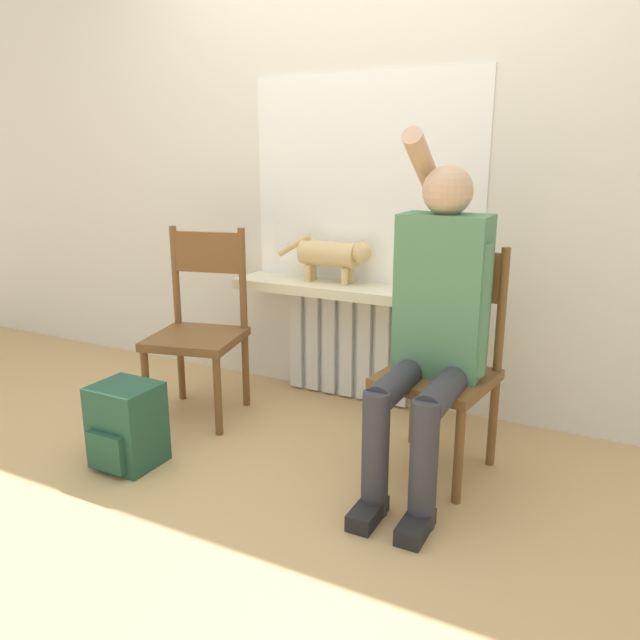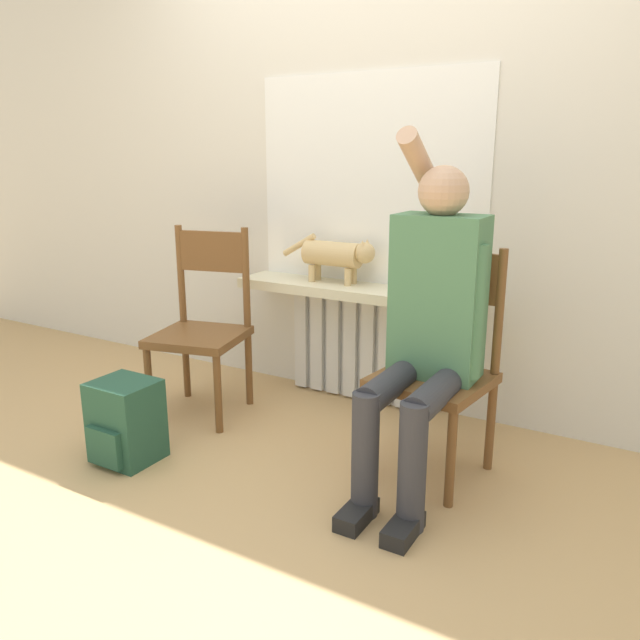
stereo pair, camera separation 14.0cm
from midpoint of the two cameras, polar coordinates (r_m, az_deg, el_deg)
name	(u,v)px [view 2 (the right image)]	position (r m, az deg, el deg)	size (l,w,h in m)	color
ground_plane	(227,495)	(2.52, -6.87, -15.60)	(12.00, 12.00, 0.00)	tan
wall_with_window	(373,139)	(3.24, 6.11, 16.14)	(7.00, 0.06, 2.70)	silver
radiator	(362,346)	(3.32, 5.05, -2.43)	(0.82, 0.08, 0.58)	silver
windowsill	(355,291)	(3.16, 4.50, 2.64)	(1.29, 0.27, 0.05)	beige
window_glass	(369,181)	(3.21, 5.74, 12.57)	(1.24, 0.01, 1.03)	white
chair_left	(203,324)	(3.15, -9.44, -0.36)	(0.50, 0.50, 0.93)	brown
chair_right	(438,365)	(2.57, 12.31, -4.02)	(0.47, 0.47, 0.93)	brown
person	(429,319)	(2.40, 11.62, 0.12)	(0.36, 0.98, 1.38)	#333338
cat	(337,255)	(3.20, 2.86, 5.99)	(0.54, 0.13, 0.25)	#DBB77A
backpack	(125,422)	(2.80, -16.00, -8.94)	(0.26, 0.26, 0.35)	#234C38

